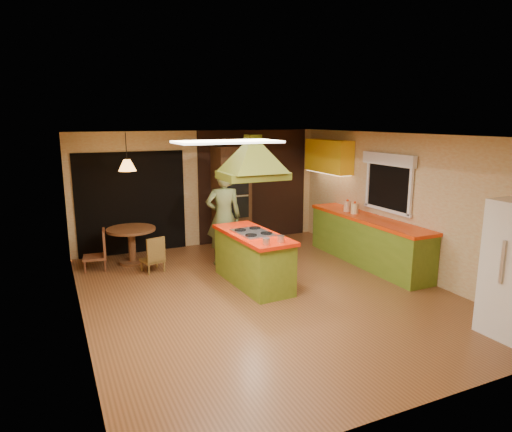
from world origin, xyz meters
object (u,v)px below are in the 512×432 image
kitchen_island (253,258)px  dining_table (132,239)px  wall_oven (231,196)px  canister_large (347,206)px  man (224,217)px

kitchen_island → dining_table: (-1.65, 2.02, 0.03)m
wall_oven → canister_large: size_ratio=10.67×
dining_table → kitchen_island: bearing=-50.7°
kitchen_island → dining_table: kitchen_island is taller
wall_oven → dining_table: wall_oven is taller
kitchen_island → wall_oven: wall_oven is taller
wall_oven → man: bearing=-121.0°
man → canister_large: man is taller
man → dining_table: man is taller
canister_large → kitchen_island: bearing=-163.4°
dining_table → canister_large: canister_large is taller
dining_table → canister_large: 4.29m
man → wall_oven: wall_oven is taller
dining_table → wall_oven: bearing=10.8°
man → wall_oven: size_ratio=0.84×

